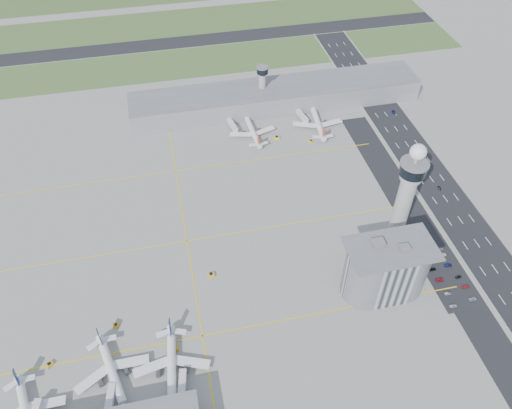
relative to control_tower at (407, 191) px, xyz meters
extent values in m
plane|color=#99968E|center=(-72.00, -8.00, -35.04)|extent=(1000.00, 1000.00, 0.00)
cube|color=#45602D|center=(-92.00, 217.00, -35.00)|extent=(480.00, 50.00, 0.08)
cube|color=#3D5729|center=(-92.00, 292.00, -35.00)|extent=(480.00, 60.00, 0.08)
cube|color=black|center=(-92.00, 254.00, -34.98)|extent=(480.00, 22.00, 0.10)
cube|color=black|center=(43.00, -8.00, -34.99)|extent=(28.00, 500.00, 0.10)
cube|color=#9E9E99|center=(29.00, -8.00, -34.44)|extent=(0.60, 500.00, 1.20)
cube|color=#9E9E99|center=(57.00, -8.00, -34.44)|extent=(0.60, 500.00, 1.20)
cube|color=black|center=(18.00, -18.00, -35.00)|extent=(18.00, 260.00, 0.08)
cube|color=black|center=(16.00, -30.00, -34.99)|extent=(20.00, 44.00, 0.10)
cube|color=yellow|center=(-112.00, -38.00, -35.04)|extent=(260.00, 0.60, 0.01)
cube|color=yellow|center=(-112.00, 22.00, -35.04)|extent=(260.00, 0.60, 0.01)
cube|color=yellow|center=(-112.00, 82.00, -35.04)|extent=(260.00, 0.60, 0.01)
cube|color=yellow|center=(-112.00, 22.00, -35.04)|extent=(0.60, 260.00, 0.01)
cylinder|color=#ADAAA5|center=(0.00, 0.00, -11.04)|extent=(8.40, 8.40, 48.00)
cylinder|color=#ADAAA5|center=(0.00, 0.00, 10.96)|extent=(11.00, 11.00, 4.00)
cylinder|color=black|center=(0.00, 0.00, 14.96)|extent=(13.00, 13.00, 6.00)
cylinder|color=slate|center=(0.00, 0.00, 18.46)|extent=(14.00, 14.00, 1.00)
cylinder|color=#ADAAA5|center=(0.00, 0.00, 20.96)|extent=(1.60, 1.60, 5.00)
sphere|color=white|center=(0.00, 0.00, 25.46)|extent=(8.00, 8.00, 8.00)
cylinder|color=#ADAAA5|center=(-42.00, 142.00, -21.04)|extent=(5.00, 5.00, 28.00)
cylinder|color=black|center=(-42.00, 142.00, -6.04)|extent=(8.00, 8.00, 4.00)
cylinder|color=slate|center=(-42.00, 142.00, -3.54)|extent=(8.60, 8.60, 0.80)
cube|color=#B2B2B7|center=(-20.00, -30.00, -20.04)|extent=(18.00, 24.00, 30.00)
cylinder|color=#B2B2B7|center=(-29.00, -30.00, -20.04)|extent=(24.00, 24.00, 30.00)
cylinder|color=#B2B2B7|center=(-11.00, -30.00, -20.04)|extent=(24.00, 24.00, 30.00)
cube|color=slate|center=(-20.00, -30.00, -4.64)|extent=(42.00, 24.00, 0.80)
cube|color=slate|center=(-26.00, -27.00, -3.04)|extent=(6.00, 5.00, 3.00)
cube|color=slate|center=(-15.00, -32.00, -3.34)|extent=(5.00, 4.00, 2.40)
cube|color=gray|center=(-32.00, 140.00, -27.54)|extent=(210.00, 32.00, 15.00)
cube|color=slate|center=(-32.00, 140.00, -19.64)|extent=(210.00, 32.00, 0.80)
imported|color=silver|center=(10.21, -48.46, -34.40)|extent=(3.75, 1.54, 1.27)
imported|color=slate|center=(11.35, -41.19, -34.43)|extent=(3.75, 1.39, 1.23)
imported|color=#AC1C30|center=(11.22, -32.47, -34.43)|extent=(4.47, 2.26, 1.21)
imported|color=black|center=(10.74, -25.47, -34.46)|extent=(4.11, 1.92, 1.16)
imported|color=navy|center=(11.65, -17.68, -34.47)|extent=(3.32, 1.34, 1.13)
imported|color=silver|center=(11.83, -14.18, -34.45)|extent=(3.59, 1.30, 1.18)
imported|color=#ADADAD|center=(21.69, -46.83, -34.50)|extent=(4.01, 2.04, 1.08)
imported|color=#AB2228|center=(21.93, -39.29, -34.45)|extent=(4.17, 1.93, 1.18)
imported|color=black|center=(21.57, -32.91, -34.47)|extent=(3.50, 1.71, 1.15)
imported|color=#0C0F48|center=(19.87, -24.95, -34.39)|extent=(4.11, 1.84, 1.31)
imported|color=silver|center=(20.26, -17.62, -34.38)|extent=(4.74, 2.19, 1.32)
imported|color=gray|center=(20.94, -14.02, -34.45)|extent=(4.26, 2.29, 1.17)
imported|color=black|center=(43.57, 30.81, -34.46)|extent=(1.65, 3.67, 1.17)
imported|color=navy|center=(49.28, 112.46, -34.41)|extent=(2.83, 4.83, 1.26)
imported|color=gray|center=(36.14, 171.04, -34.48)|extent=(1.56, 3.39, 1.13)
camera|label=1|loc=(-113.83, -162.29, 172.61)|focal=35.00mm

